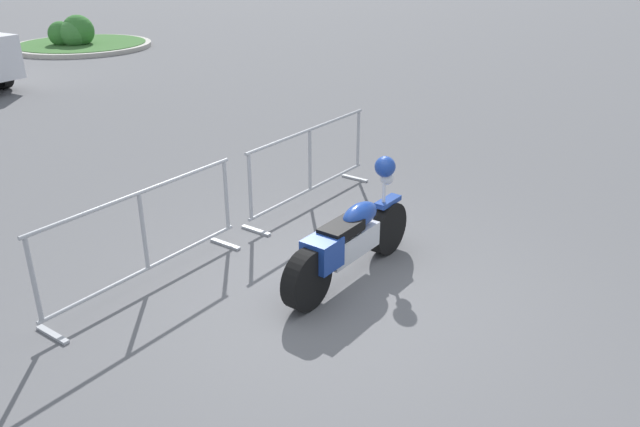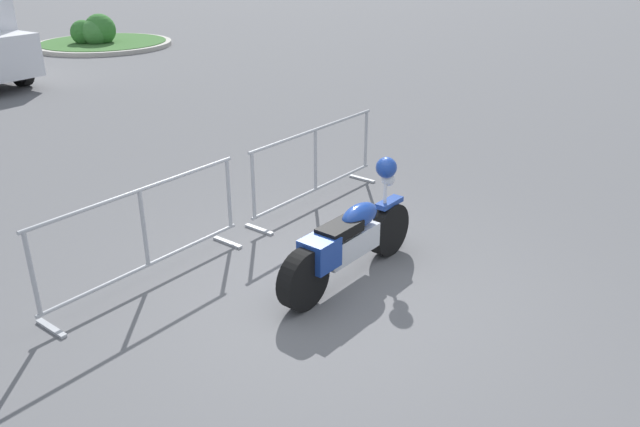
% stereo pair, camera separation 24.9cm
% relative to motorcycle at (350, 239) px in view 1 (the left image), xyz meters
% --- Properties ---
extents(ground_plane, '(120.00, 120.00, 0.00)m').
position_rel_motorcycle_xyz_m(ground_plane, '(-0.42, -0.06, -0.46)').
color(ground_plane, '#5B5B5E').
extents(motorcycle, '(2.12, 0.31, 1.20)m').
position_rel_motorcycle_xyz_m(motorcycle, '(0.00, 0.00, 0.00)').
color(motorcycle, black).
rests_on(motorcycle, ground).
extents(crowd_barrier_near, '(2.54, 0.48, 1.07)m').
position_rel_motorcycle_xyz_m(crowd_barrier_near, '(-1.40, 1.61, 0.10)').
color(crowd_barrier_near, '#9EA0A5').
rests_on(crowd_barrier_near, ground).
extents(crowd_barrier_far, '(2.54, 0.48, 1.07)m').
position_rel_motorcycle_xyz_m(crowd_barrier_far, '(1.40, 1.61, 0.10)').
color(crowd_barrier_far, '#9EA0A5').
rests_on(crowd_barrier_far, ground).
extents(planter_island, '(4.54, 4.54, 1.09)m').
position_rel_motorcycle_xyz_m(planter_island, '(7.44, 16.01, -0.19)').
color(planter_island, '#ADA89E').
rests_on(planter_island, ground).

